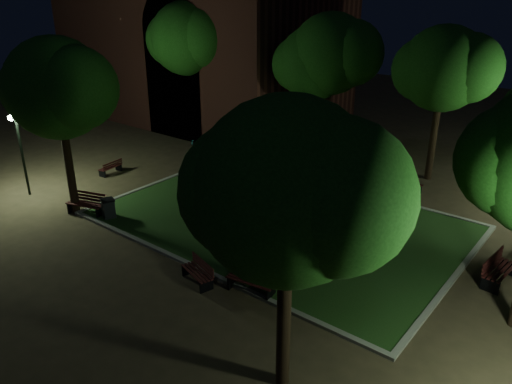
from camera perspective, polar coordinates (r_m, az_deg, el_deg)
ground at (r=20.64m, az=-0.61°, el=-5.29°), size 80.00×80.00×0.00m
lawn at (r=22.04m, az=2.67°, el=-3.26°), size 15.00×10.00×0.08m
lawn_kerb at (r=22.03m, az=2.67°, el=-3.22°), size 15.40×10.40×0.12m
monument at (r=21.65m, az=2.71°, el=-1.09°), size 1.40×1.40×3.20m
building_main at (r=39.13m, az=-6.36°, el=19.30°), size 20.00×12.00×15.00m
tree_west at (r=22.60m, az=-21.66°, el=10.91°), size 5.28×4.31×7.83m
tree_north_wl at (r=28.52m, az=8.69°, el=15.31°), size 5.47×4.47×8.35m
tree_north_er at (r=26.85m, az=20.80°, el=13.00°), size 5.21×4.26×7.93m
tree_se at (r=11.03m, az=3.96°, el=-0.09°), size 5.34×4.36×7.64m
tree_nw at (r=32.38m, az=-7.81°, el=16.97°), size 5.54×4.52×8.79m
tree_far_north at (r=28.90m, az=6.85°, el=14.39°), size 5.09×4.16×7.64m
lamppost_sw at (r=26.33m, az=-25.42°, el=5.39°), size 1.18×0.28×3.96m
lamppost_nw at (r=34.91m, az=-6.60°, el=11.92°), size 1.18×0.28×4.58m
bench_near_left at (r=17.74m, az=-6.59°, el=-9.12°), size 1.58×0.94×0.82m
bench_near_right at (r=17.11m, az=-0.42°, el=-10.05°), size 1.79×0.84×0.94m
bench_west_near at (r=23.84m, az=-18.77°, el=-1.31°), size 1.90×1.14×0.99m
bench_left_side at (r=28.43m, az=-16.24°, el=2.66°), size 0.65×1.42×0.75m
bench_right_side at (r=19.52m, az=25.90°, el=-8.04°), size 0.81×1.87×1.00m
bench_far_side at (r=26.15m, az=16.69°, el=1.00°), size 1.73×0.88×0.91m
trash_bin at (r=23.01m, az=-16.51°, el=-1.87°), size 0.71×0.71×0.94m
bicycle at (r=31.06m, az=-6.95°, el=5.36°), size 1.87×1.50×0.95m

